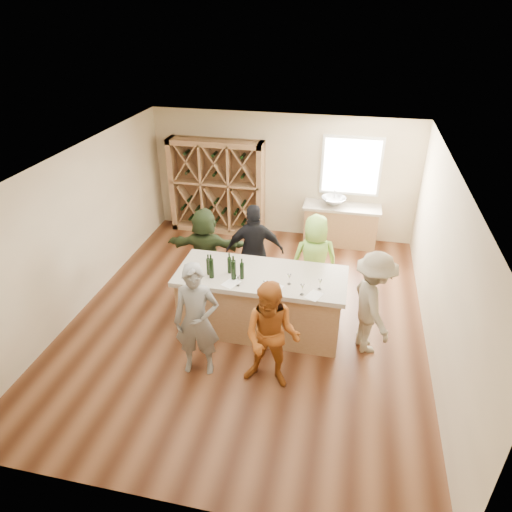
% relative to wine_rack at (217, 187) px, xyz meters
% --- Properties ---
extents(floor, '(6.00, 7.00, 0.10)m').
position_rel_wine_rack_xyz_m(floor, '(1.50, -3.27, -1.15)').
color(floor, '#58311C').
rests_on(floor, ground).
extents(ceiling, '(6.00, 7.00, 0.10)m').
position_rel_wine_rack_xyz_m(ceiling, '(1.50, -3.27, 1.75)').
color(ceiling, white).
rests_on(ceiling, ground).
extents(wall_back, '(6.00, 0.10, 2.80)m').
position_rel_wine_rack_xyz_m(wall_back, '(1.50, 0.28, 0.30)').
color(wall_back, beige).
rests_on(wall_back, ground).
extents(wall_front, '(6.00, 0.10, 2.80)m').
position_rel_wine_rack_xyz_m(wall_front, '(1.50, -6.82, 0.30)').
color(wall_front, beige).
rests_on(wall_front, ground).
extents(wall_left, '(0.10, 7.00, 2.80)m').
position_rel_wine_rack_xyz_m(wall_left, '(-1.55, -3.27, 0.30)').
color(wall_left, beige).
rests_on(wall_left, ground).
extents(wall_right, '(0.10, 7.00, 2.80)m').
position_rel_wine_rack_xyz_m(wall_right, '(4.55, -3.27, 0.30)').
color(wall_right, beige).
rests_on(wall_right, ground).
extents(window_frame, '(1.30, 0.06, 1.30)m').
position_rel_wine_rack_xyz_m(window_frame, '(3.00, 0.20, 0.65)').
color(window_frame, white).
rests_on(window_frame, wall_back).
extents(window_pane, '(1.18, 0.01, 1.18)m').
position_rel_wine_rack_xyz_m(window_pane, '(3.00, 0.17, 0.65)').
color(window_pane, white).
rests_on(window_pane, wall_back).
extents(wine_rack, '(2.20, 0.45, 2.20)m').
position_rel_wine_rack_xyz_m(wine_rack, '(0.00, 0.00, 0.00)').
color(wine_rack, '#976D48').
rests_on(wine_rack, floor).
extents(back_counter_base, '(1.60, 0.58, 0.86)m').
position_rel_wine_rack_xyz_m(back_counter_base, '(2.90, -0.07, -0.67)').
color(back_counter_base, '#976D48').
rests_on(back_counter_base, floor).
extents(back_counter_top, '(1.70, 0.62, 0.06)m').
position_rel_wine_rack_xyz_m(back_counter_top, '(2.90, -0.07, -0.21)').
color(back_counter_top, '#AC9F8C').
rests_on(back_counter_top, back_counter_base).
extents(sink, '(0.54, 0.54, 0.19)m').
position_rel_wine_rack_xyz_m(sink, '(2.70, -0.07, -0.09)').
color(sink, silver).
rests_on(sink, back_counter_top).
extents(faucet, '(0.02, 0.02, 0.30)m').
position_rel_wine_rack_xyz_m(faucet, '(2.70, 0.11, -0.03)').
color(faucet, silver).
rests_on(faucet, back_counter_top).
extents(tasting_counter_base, '(2.60, 1.00, 1.00)m').
position_rel_wine_rack_xyz_m(tasting_counter_base, '(1.78, -3.50, -0.60)').
color(tasting_counter_base, '#976D48').
rests_on(tasting_counter_base, floor).
extents(tasting_counter_top, '(2.72, 1.12, 0.08)m').
position_rel_wine_rack_xyz_m(tasting_counter_top, '(1.78, -3.50, -0.06)').
color(tasting_counter_top, '#AC9F8C').
rests_on(tasting_counter_top, tasting_counter_base).
extents(wine_bottle_a, '(0.09, 0.09, 0.28)m').
position_rel_wine_rack_xyz_m(wine_bottle_a, '(0.97, -3.69, 0.12)').
color(wine_bottle_a, black).
rests_on(wine_bottle_a, tasting_counter_top).
extents(wine_bottle_b, '(0.09, 0.09, 0.33)m').
position_rel_wine_rack_xyz_m(wine_bottle_b, '(1.04, -3.76, 0.14)').
color(wine_bottle_b, black).
rests_on(wine_bottle_b, tasting_counter_top).
extents(wine_bottle_c, '(0.07, 0.07, 0.27)m').
position_rel_wine_rack_xyz_m(wine_bottle_c, '(1.28, -3.57, 0.12)').
color(wine_bottle_c, black).
rests_on(wine_bottle_c, tasting_counter_top).
extents(wine_bottle_d, '(0.09, 0.09, 0.33)m').
position_rel_wine_rack_xyz_m(wine_bottle_d, '(1.39, -3.74, 0.14)').
color(wine_bottle_d, black).
rests_on(wine_bottle_d, tasting_counter_top).
extents(wine_bottle_e, '(0.08, 0.08, 0.27)m').
position_rel_wine_rack_xyz_m(wine_bottle_e, '(1.51, -3.69, 0.12)').
color(wine_bottle_e, black).
rests_on(wine_bottle_e, tasting_counter_top).
extents(wine_glass_a, '(0.06, 0.06, 0.16)m').
position_rel_wine_rack_xyz_m(wine_glass_a, '(1.50, -3.91, 0.06)').
color(wine_glass_a, white).
rests_on(wine_glass_a, tasting_counter_top).
extents(wine_glass_b, '(0.10, 0.10, 0.20)m').
position_rel_wine_rack_xyz_m(wine_glass_b, '(1.95, -4.00, 0.08)').
color(wine_glass_b, white).
rests_on(wine_glass_b, tasting_counter_top).
extents(wine_glass_c, '(0.07, 0.07, 0.17)m').
position_rel_wine_rack_xyz_m(wine_glass_c, '(2.49, -3.94, 0.06)').
color(wine_glass_c, white).
rests_on(wine_glass_c, tasting_counter_top).
extents(wine_glass_d, '(0.07, 0.07, 0.17)m').
position_rel_wine_rack_xyz_m(wine_glass_d, '(2.26, -3.69, 0.07)').
color(wine_glass_d, white).
rests_on(wine_glass_d, tasting_counter_top).
extents(wine_glass_e, '(0.06, 0.06, 0.16)m').
position_rel_wine_rack_xyz_m(wine_glass_e, '(2.73, -3.74, 0.06)').
color(wine_glass_e, white).
rests_on(wine_glass_e, tasting_counter_top).
extents(tasting_menu_a, '(0.30, 0.33, 0.00)m').
position_rel_wine_rack_xyz_m(tasting_menu_a, '(1.38, -3.86, -0.02)').
color(tasting_menu_a, white).
rests_on(tasting_menu_a, tasting_counter_top).
extents(tasting_menu_b, '(0.32, 0.38, 0.00)m').
position_rel_wine_rack_xyz_m(tasting_menu_b, '(2.04, -3.88, -0.02)').
color(tasting_menu_b, white).
rests_on(tasting_menu_b, tasting_counter_top).
extents(tasting_menu_c, '(0.29, 0.33, 0.00)m').
position_rel_wine_rack_xyz_m(tasting_menu_c, '(2.67, -3.93, -0.02)').
color(tasting_menu_c, white).
rests_on(tasting_menu_c, tasting_counter_top).
extents(person_near_left, '(0.73, 0.58, 1.81)m').
position_rel_wine_rack_xyz_m(person_near_left, '(1.08, -4.66, -0.19)').
color(person_near_left, slate).
rests_on(person_near_left, floor).
extents(person_near_right, '(0.85, 0.51, 1.69)m').
position_rel_wine_rack_xyz_m(person_near_right, '(2.18, -4.71, -0.25)').
color(person_near_right, '#994C19').
rests_on(person_near_right, floor).
extents(person_server, '(0.86, 1.22, 1.72)m').
position_rel_wine_rack_xyz_m(person_server, '(3.54, -3.63, -0.24)').
color(person_server, gray).
rests_on(person_server, floor).
extents(person_far_mid, '(1.15, 0.75, 1.81)m').
position_rel_wine_rack_xyz_m(person_far_mid, '(1.45, -2.49, -0.19)').
color(person_far_mid, black).
rests_on(person_far_mid, floor).
extents(person_far_right, '(0.94, 0.74, 1.70)m').
position_rel_wine_rack_xyz_m(person_far_right, '(2.54, -2.47, -0.25)').
color(person_far_right, '#8CC64C').
rests_on(person_far_right, floor).
extents(person_far_left, '(1.56, 0.68, 1.64)m').
position_rel_wine_rack_xyz_m(person_far_left, '(0.50, -2.46, -0.28)').
color(person_far_left, '#263319').
rests_on(person_far_left, floor).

